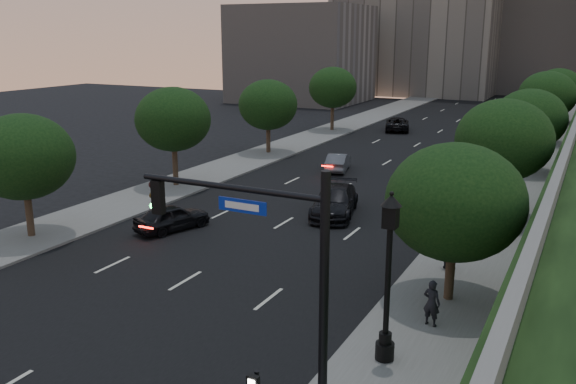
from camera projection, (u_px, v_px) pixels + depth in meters
The scene contains 26 objects.
ground at pixel (100, 332), 21.28m from camera, with size 160.00×160.00×0.00m, color black.
road_surface at pixel (379, 167), 47.14m from camera, with size 16.00×140.00×0.02m, color black.
sidewalk_right at pixel (519, 181), 42.62m from camera, with size 4.50×140.00×0.15m, color slate.
sidewalk_left at pixel (263, 155), 51.62m from camera, with size 4.50×140.00×0.15m, color slate.
parapet_wall at pixel (576, 127), 38.38m from camera, with size 0.35×90.00×0.70m, color slate.
office_block_mid at pixel (553, 15), 103.26m from camera, with size 22.00×18.00×26.00m, color #9E9791.
office_block_filler at pixel (302, 54), 91.26m from camera, with size 18.00×16.00×14.00m, color #9E9791.
tree_right_a at pixel (455, 202), 22.63m from camera, with size 5.20×5.20×6.24m.
tree_right_b at pixel (504, 140), 32.85m from camera, with size 5.20×5.20×6.74m.
tree_right_c at pixel (530, 119), 44.18m from camera, with size 5.20×5.20×6.24m.
tree_right_d at pixel (547, 95), 56.12m from camera, with size 5.20×5.20×6.74m.
tree_right_e at pixel (558, 88), 69.17m from camera, with size 5.20×5.20×6.24m.
tree_left_a at pixel (23, 157), 29.91m from camera, with size 5.00×5.00×6.34m.
tree_left_b at pixel (173, 119), 40.16m from camera, with size 5.00×5.00×6.71m.
tree_left_c at pixel (268, 105), 51.46m from camera, with size 5.00×5.00×6.34m.
tree_left_d at pixel (333, 88), 63.43m from camera, with size 5.00×5.00×6.71m.
traffic_signal_mast at pixel (285, 294), 15.52m from camera, with size 5.68×0.56×7.00m.
street_lamp at pixel (388, 286), 18.60m from camera, with size 0.64×0.64×5.62m.
sedan_near_left at pixel (172, 217), 32.07m from camera, with size 1.65×4.10×1.40m, color black.
sedan_mid_left at pixel (338, 162), 45.92m from camera, with size 1.43×4.10×1.35m, color #57595F.
sedan_far_left at pixel (397, 124), 64.62m from camera, with size 2.40×5.20×1.44m, color black.
sedan_near_right at pixel (335, 201), 34.72m from camera, with size 2.26×5.56×1.61m, color black.
sedan_far_right at pixel (492, 147), 51.62m from camera, with size 1.81×4.49×1.53m, color #525459.
pedestrian_a at pixel (432, 303), 21.23m from camera, with size 0.62×0.40×1.69m, color black.
pedestrian_b at pixel (448, 252), 26.45m from camera, with size 0.74×0.58×1.52m, color black.
pedestrian_c at pixel (498, 221), 30.62m from camera, with size 0.95×0.39×1.62m, color black.
Camera 1 is at (14.66, -14.25, 10.12)m, focal length 38.00 mm.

